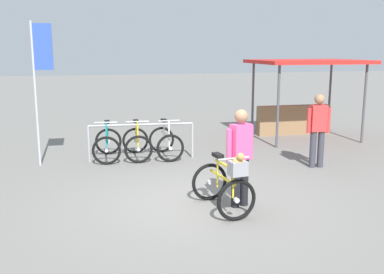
{
  "coord_description": "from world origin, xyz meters",
  "views": [
    {
      "loc": [
        -1.87,
        -6.98,
        2.59
      ],
      "look_at": [
        0.19,
        0.73,
        1.0
      ],
      "focal_mm": 41.16,
      "sensor_mm": 36.0,
      "label": 1
    }
  ],
  "objects_px": {
    "racked_bike_white": "(166,142)",
    "featured_bicycle": "(226,183)",
    "banner_flag": "(40,66)",
    "racked_bike_teal": "(107,144)",
    "person_with_featured_bike": "(240,154)",
    "racked_bike_yellow": "(137,143)",
    "market_stall": "(301,91)",
    "pedestrian_with_backpack": "(318,126)"
  },
  "relations": [
    {
      "from": "featured_bicycle",
      "to": "person_with_featured_bike",
      "type": "relative_size",
      "value": 0.75
    },
    {
      "from": "person_with_featured_bike",
      "to": "market_stall",
      "type": "xyz_separation_m",
      "value": [
        3.92,
        5.19,
        0.49
      ]
    },
    {
      "from": "racked_bike_white",
      "to": "pedestrian_with_backpack",
      "type": "bearing_deg",
      "value": -30.29
    },
    {
      "from": "person_with_featured_bike",
      "to": "featured_bicycle",
      "type": "bearing_deg",
      "value": -146.65
    },
    {
      "from": "banner_flag",
      "to": "person_with_featured_bike",
      "type": "bearing_deg",
      "value": -47.95
    },
    {
      "from": "racked_bike_yellow",
      "to": "featured_bicycle",
      "type": "bearing_deg",
      "value": -77.66
    },
    {
      "from": "racked_bike_teal",
      "to": "featured_bicycle",
      "type": "distance_m",
      "value": 4.35
    },
    {
      "from": "racked_bike_white",
      "to": "featured_bicycle",
      "type": "height_order",
      "value": "featured_bicycle"
    },
    {
      "from": "racked_bike_white",
      "to": "market_stall",
      "type": "distance_m",
      "value": 4.77
    },
    {
      "from": "racked_bike_white",
      "to": "banner_flag",
      "type": "xyz_separation_m",
      "value": [
        -2.79,
        -0.05,
        1.86
      ]
    },
    {
      "from": "featured_bicycle",
      "to": "banner_flag",
      "type": "height_order",
      "value": "banner_flag"
    },
    {
      "from": "person_with_featured_bike",
      "to": "market_stall",
      "type": "distance_m",
      "value": 6.52
    },
    {
      "from": "racked_bike_yellow",
      "to": "market_stall",
      "type": "xyz_separation_m",
      "value": [
        5.12,
        1.42,
        1.03
      ]
    },
    {
      "from": "banner_flag",
      "to": "featured_bicycle",
      "type": "bearing_deg",
      "value": -52.5
    },
    {
      "from": "racked_bike_teal",
      "to": "racked_bike_white",
      "type": "bearing_deg",
      "value": -5.32
    },
    {
      "from": "racked_bike_yellow",
      "to": "market_stall",
      "type": "distance_m",
      "value": 5.41
    },
    {
      "from": "market_stall",
      "to": "banner_flag",
      "type": "bearing_deg",
      "value": -167.97
    },
    {
      "from": "racked_bike_yellow",
      "to": "market_stall",
      "type": "relative_size",
      "value": 0.36
    },
    {
      "from": "racked_bike_white",
      "to": "person_with_featured_bike",
      "type": "relative_size",
      "value": 0.67
    },
    {
      "from": "person_with_featured_bike",
      "to": "market_stall",
      "type": "height_order",
      "value": "market_stall"
    },
    {
      "from": "market_stall",
      "to": "banner_flag",
      "type": "height_order",
      "value": "banner_flag"
    },
    {
      "from": "racked_bike_white",
      "to": "person_with_featured_bike",
      "type": "distance_m",
      "value": 3.78
    },
    {
      "from": "featured_bicycle",
      "to": "banner_flag",
      "type": "bearing_deg",
      "value": 127.5
    },
    {
      "from": "racked_bike_yellow",
      "to": "racked_bike_teal",
      "type": "bearing_deg",
      "value": 174.68
    },
    {
      "from": "person_with_featured_bike",
      "to": "banner_flag",
      "type": "height_order",
      "value": "banner_flag"
    },
    {
      "from": "racked_bike_teal",
      "to": "banner_flag",
      "type": "relative_size",
      "value": 0.36
    },
    {
      "from": "racked_bike_white",
      "to": "pedestrian_with_backpack",
      "type": "height_order",
      "value": "pedestrian_with_backpack"
    },
    {
      "from": "person_with_featured_bike",
      "to": "banner_flag",
      "type": "relative_size",
      "value": 0.51
    },
    {
      "from": "banner_flag",
      "to": "racked_bike_yellow",
      "type": "bearing_deg",
      "value": 3.26
    },
    {
      "from": "featured_bicycle",
      "to": "banner_flag",
      "type": "xyz_separation_m",
      "value": [
        -2.97,
        3.87,
        1.74
      ]
    },
    {
      "from": "banner_flag",
      "to": "racked_bike_white",
      "type": "bearing_deg",
      "value": 1.12
    },
    {
      "from": "racked_bike_teal",
      "to": "banner_flag",
      "type": "xyz_separation_m",
      "value": [
        -1.4,
        -0.18,
        1.86
      ]
    },
    {
      "from": "pedestrian_with_backpack",
      "to": "banner_flag",
      "type": "relative_size",
      "value": 0.51
    },
    {
      "from": "racked_bike_teal",
      "to": "market_stall",
      "type": "xyz_separation_m",
      "value": [
        5.81,
        1.35,
        1.03
      ]
    },
    {
      "from": "racked_bike_yellow",
      "to": "pedestrian_with_backpack",
      "type": "xyz_separation_m",
      "value": [
        3.76,
        -1.85,
        0.57
      ]
    },
    {
      "from": "market_stall",
      "to": "banner_flag",
      "type": "xyz_separation_m",
      "value": [
        -7.21,
        -1.54,
        0.84
      ]
    },
    {
      "from": "featured_bicycle",
      "to": "person_with_featured_bike",
      "type": "distance_m",
      "value": 0.58
    },
    {
      "from": "racked_bike_white",
      "to": "market_stall",
      "type": "bearing_deg",
      "value": 18.55
    },
    {
      "from": "person_with_featured_bike",
      "to": "racked_bike_white",
      "type": "bearing_deg",
      "value": 97.72
    },
    {
      "from": "racked_bike_yellow",
      "to": "market_stall",
      "type": "bearing_deg",
      "value": 15.49
    },
    {
      "from": "racked_bike_teal",
      "to": "racked_bike_yellow",
      "type": "xyz_separation_m",
      "value": [
        0.7,
        -0.06,
        0.0
      ]
    },
    {
      "from": "racked_bike_yellow",
      "to": "banner_flag",
      "type": "height_order",
      "value": "banner_flag"
    }
  ]
}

